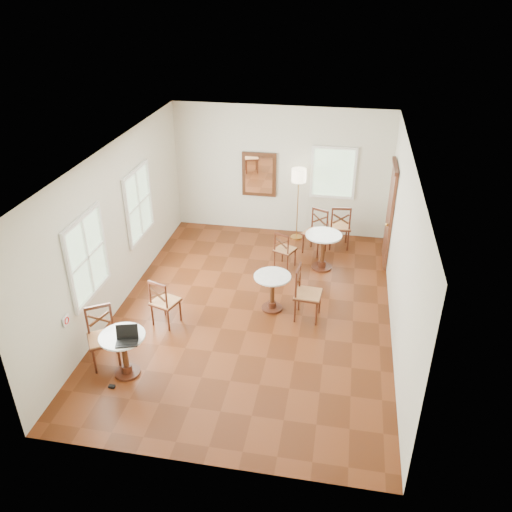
{
  "coord_description": "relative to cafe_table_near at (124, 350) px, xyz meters",
  "views": [
    {
      "loc": [
        1.48,
        -7.86,
        5.57
      ],
      "look_at": [
        0.0,
        0.3,
        1.0
      ],
      "focal_mm": 36.51,
      "sensor_mm": 36.0,
      "label": 1
    }
  ],
  "objects": [
    {
      "name": "chair_back_a",
      "position": [
        3.07,
        4.91,
        0.06
      ],
      "size": [
        0.53,
        0.53,
        1.05
      ],
      "rotation": [
        0.0,
        0.0,
        3.26
      ],
      "color": "#471F11",
      "rests_on": "ground"
    },
    {
      "name": "chair_near_a",
      "position": [
        0.17,
        1.37,
        0.01
      ],
      "size": [
        0.54,
        0.54,
        0.93
      ],
      "rotation": [
        0.0,
        0.0,
        2.83
      ],
      "color": "#471F11",
      "rests_on": "ground"
    },
    {
      "name": "mouse",
      "position": [
        -0.01,
        -0.04,
        0.3
      ],
      "size": [
        0.11,
        0.08,
        0.04
      ],
      "primitive_type": "ellipsoid",
      "rotation": [
        0.0,
        0.0,
        -0.22
      ],
      "color": "black",
      "rests_on": "cafe_table_near"
    },
    {
      "name": "chair_mid_a",
      "position": [
        1.98,
        3.76,
        -0.04
      ],
      "size": [
        0.51,
        0.51,
        0.84
      ],
      "rotation": [
        0.0,
        0.0,
        2.74
      ],
      "color": "#471F11",
      "rests_on": "ground"
    },
    {
      "name": "ground",
      "position": [
        1.63,
        2.04,
        -0.46
      ],
      "size": [
        7.0,
        7.0,
        0.0
      ],
      "primitive_type": "plane",
      "color": "#5E2810",
      "rests_on": "ground"
    },
    {
      "name": "laptop",
      "position": [
        0.13,
        -0.11,
        0.34
      ],
      "size": [
        0.38,
        0.35,
        0.23
      ],
      "rotation": [
        0.0,
        0.0,
        0.28
      ],
      "color": "black",
      "rests_on": "cafe_table_near"
    },
    {
      "name": "room_shell",
      "position": [
        1.57,
        2.32,
        1.43
      ],
      "size": [
        5.02,
        7.02,
        3.01
      ],
      "color": "beige",
      "rests_on": "ground"
    },
    {
      "name": "navy_mug",
      "position": [
        0.01,
        -0.0,
        0.33
      ],
      "size": [
        0.13,
        0.08,
        0.1
      ],
      "color": "#101838",
      "rests_on": "cafe_table_near"
    },
    {
      "name": "chair_mid_b",
      "position": [
        2.61,
        2.01,
        0.05
      ],
      "size": [
        0.51,
        0.51,
        1.02
      ],
      "rotation": [
        0.0,
        0.0,
        1.5
      ],
      "color": "#471F11",
      "rests_on": "ground"
    },
    {
      "name": "cafe_table_back",
      "position": [
        2.77,
        3.87,
        0.03
      ],
      "size": [
        0.75,
        0.75,
        0.8
      ],
      "color": "#471F11",
      "rests_on": "ground"
    },
    {
      "name": "chair_near_b",
      "position": [
        -0.44,
        0.2,
        0.04
      ],
      "size": [
        0.63,
        0.63,
        1.0
      ],
      "rotation": [
        0.0,
        0.0,
        0.55
      ],
      "color": "#471F11",
      "rests_on": "ground"
    },
    {
      "name": "power_adapter",
      "position": [
        -0.11,
        -0.34,
        -0.44
      ],
      "size": [
        0.1,
        0.06,
        0.04
      ],
      "primitive_type": "cube",
      "color": "black",
      "rests_on": "ground"
    },
    {
      "name": "chair_back_b",
      "position": [
        2.57,
        4.58,
        0.03
      ],
      "size": [
        0.6,
        0.6,
        0.99
      ],
      "rotation": [
        0.0,
        0.0,
        -0.44
      ],
      "color": "#471F11",
      "rests_on": "ground"
    },
    {
      "name": "floor_lamp",
      "position": [
        2.08,
        5.19,
        0.98
      ],
      "size": [
        0.33,
        0.33,
        1.7
      ],
      "color": "#BF8C3F",
      "rests_on": "ground"
    },
    {
      "name": "cafe_table_mid",
      "position": [
        1.96,
        2.17,
        -0.01
      ],
      "size": [
        0.68,
        0.68,
        0.72
      ],
      "color": "#471F11",
      "rests_on": "ground"
    },
    {
      "name": "water_glass",
      "position": [
        0.15,
        0.02,
        0.34
      ],
      "size": [
        0.07,
        0.07,
        0.11
      ],
      "primitive_type": "cylinder",
      "color": "white",
      "rests_on": "cafe_table_near"
    },
    {
      "name": "cafe_table_near",
      "position": [
        0.0,
        0.0,
        0.0
      ],
      "size": [
        0.7,
        0.7,
        0.74
      ],
      "color": "#471F11",
      "rests_on": "ground"
    }
  ]
}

